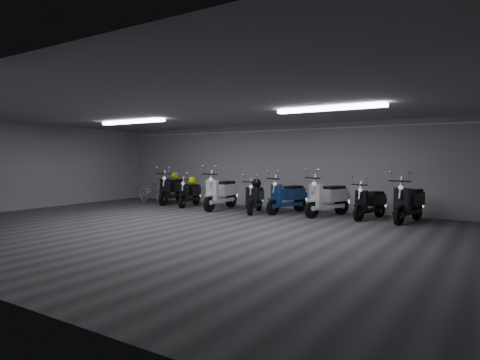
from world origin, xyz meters
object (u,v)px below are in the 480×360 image
Objects in this scene: scooter_2 at (221,187)px; helmet_1 at (257,183)px; scooter_1 at (189,189)px; scooter_3 at (255,193)px; scooter_0 at (172,185)px; helmet_0 at (175,176)px; bicycle at (153,188)px; scooter_4 at (287,192)px; scooter_8 at (409,196)px; scooter_7 at (370,197)px; scooter_6 at (327,192)px; helmet_2 at (192,181)px.

helmet_1 is (1.31, 0.07, 0.17)m from scooter_2.
scooter_2 is at bearing -17.31° from scooter_1.
scooter_2 reaches higher than scooter_3.
helmet_0 is at bearing 90.00° from scooter_0.
helmet_0 is (-0.06, 0.26, 0.31)m from scooter_0.
scooter_1 reaches higher than bicycle.
helmet_1 is (-0.92, -0.24, 0.23)m from scooter_4.
scooter_2 is at bearing -165.56° from scooter_8.
scooter_8 is at bearing -2.03° from helmet_0.
scooter_7 is at bearing -81.08° from bicycle.
helmet_1 is (-3.39, -0.32, 0.29)m from scooter_7.
scooter_8 is at bearing 4.00° from helmet_1.
bicycle is at bearing -159.83° from scooter_6.
scooter_3 is 4.03m from helmet_0.
scooter_4 is at bearing -9.69° from scooter_1.
scooter_6 reaches higher than helmet_2.
scooter_4 is (4.72, -0.11, -0.04)m from scooter_0.
bicycle reaches higher than helmet_2.
helmet_2 is (-1.46, 0.33, 0.16)m from scooter_2.
helmet_1 is at bearing -13.60° from scooter_1.
scooter_3 is at bearing -155.30° from scooter_7.
scooter_0 is 1.17× the size of scooter_1.
scooter_7 is at bearing 0.57° from helmet_2.
scooter_6 is 6.42× the size of helmet_0.
scooter_0 is 6.45× the size of helmet_0.
scooter_2 is 2.65m from helmet_0.
scooter_3 is at bearing -8.37° from scooter_2.
scooter_8 reaches higher than scooter_1.
helmet_1 is at bearing -85.11° from bicycle.
scooter_1 is 2.10m from bicycle.
scooter_3 is at bearing -73.77° from helmet_1.
scooter_4 is at bearing 11.68° from scooter_3.
helmet_0 is 1.15m from helmet_2.
scooter_7 reaches higher than helmet_0.
scooter_3 is at bearing -21.40° from scooter_0.
scooter_2 reaches higher than scooter_4.
scooter_2 is at bearing -14.80° from helmet_0.
scooter_4 is (3.64, 0.20, 0.07)m from scooter_1.
bicycle is at bearing 156.88° from scooter_3.
scooter_6 is at bearing -0.10° from helmet_2.
scooter_2 is 1.20× the size of scooter_3.
scooter_0 is at bearing -159.76° from scooter_6.
scooter_6 is 4.97m from helmet_2.
scooter_3 is 5.74× the size of helmet_1.
scooter_8 reaches higher than bicycle.
scooter_6 reaches higher than scooter_4.
helmet_2 is at bearing 154.28° from scooter_3.
scooter_4 is 6.29× the size of helmet_1.
scooter_1 is 0.90× the size of scooter_4.
scooter_2 is 6.90× the size of helmet_1.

